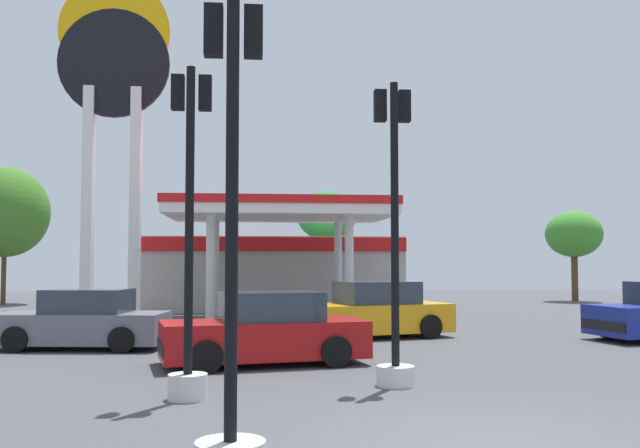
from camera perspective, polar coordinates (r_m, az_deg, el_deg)
name	(u,v)px	position (r m, az deg, el deg)	size (l,w,h in m)	color
ground_plane	(489,445)	(8.75, 13.77, -17.29)	(90.00, 90.00, 0.00)	#47474C
gas_station	(274,267)	(31.78, -3.81, -3.53)	(11.36, 12.02, 4.49)	#ADA89E
station_pole_sign	(113,97)	(28.68, -16.67, 10.02)	(4.31, 0.56, 13.42)	white
car_0	(372,312)	(20.05, 4.35, -7.25)	(4.80, 3.00, 1.60)	black
car_2	(83,322)	(18.41, -18.96, -7.62)	(4.33, 2.30, 1.48)	black
car_3	(265,331)	(14.82, -4.57, -8.81)	(4.53, 2.57, 1.53)	black
traffic_signal_0	(189,270)	(11.20, -10.75, -3.79)	(0.65, 0.67, 5.29)	silver
traffic_signal_2	(231,283)	(7.51, -7.31, -4.87)	(0.75, 0.75, 5.10)	silver
traffic_signal_3	(395,270)	(12.25, 6.17, -3.82)	(0.67, 0.69, 5.35)	silver
tree_0	(5,212)	(39.23, -24.53, 0.89)	(4.42, 4.42, 7.08)	brown
tree_1	(327,216)	(37.73, 0.55, 0.64)	(3.24, 3.24, 6.05)	brown
tree_2	(574,234)	(40.89, 20.20, -0.82)	(3.08, 3.08, 5.02)	brown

